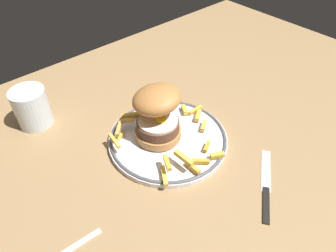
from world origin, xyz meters
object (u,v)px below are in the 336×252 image
(dinner_plate, at_px, (168,138))
(burger, at_px, (157,113))
(water_glass, at_px, (33,110))
(knife, at_px, (266,189))

(dinner_plate, bearing_deg, burger, 113.61)
(water_glass, bearing_deg, dinner_plate, -52.99)
(dinner_plate, relative_size, water_glass, 2.87)
(knife, bearing_deg, dinner_plate, 103.28)
(water_glass, bearing_deg, knife, -62.92)
(burger, relative_size, water_glass, 1.60)
(dinner_plate, relative_size, burger, 1.80)
(dinner_plate, distance_m, water_glass, 0.32)
(dinner_plate, relative_size, knife, 1.70)
(burger, relative_size, knife, 0.94)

